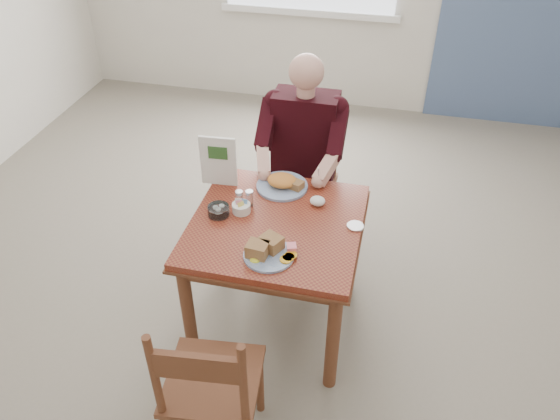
% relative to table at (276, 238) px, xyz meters
% --- Properties ---
extents(floor, '(6.00, 6.00, 0.00)m').
position_rel_table_xyz_m(floor, '(0.00, 0.00, -0.64)').
color(floor, slate).
rests_on(floor, ground).
extents(lemon_wedge, '(0.06, 0.05, 0.03)m').
position_rel_table_xyz_m(lemon_wedge, '(-0.03, -0.33, 0.13)').
color(lemon_wedge, '#F2F433').
rests_on(lemon_wedge, table).
extents(napkin, '(0.11, 0.10, 0.05)m').
position_rel_table_xyz_m(napkin, '(0.19, 0.20, 0.14)').
color(napkin, white).
rests_on(napkin, table).
extents(metal_dish, '(0.09, 0.09, 0.01)m').
position_rel_table_xyz_m(metal_dish, '(0.42, 0.05, 0.12)').
color(metal_dish, silver).
rests_on(metal_dish, table).
extents(table, '(0.92, 0.92, 0.75)m').
position_rel_table_xyz_m(table, '(0.00, 0.00, 0.00)').
color(table, brown).
rests_on(table, ground).
extents(chair_far, '(0.42, 0.42, 0.95)m').
position_rel_table_xyz_m(chair_far, '(0.00, 0.80, -0.16)').
color(chair_far, brown).
rests_on(chair_far, ground).
extents(chair_near, '(0.46, 0.46, 0.95)m').
position_rel_table_xyz_m(chair_near, '(-0.09, -0.88, -0.16)').
color(chair_near, brown).
rests_on(chair_near, ground).
extents(diner, '(0.53, 0.56, 1.39)m').
position_rel_table_xyz_m(diner, '(0.00, 0.71, 0.17)').
color(diner, tan).
rests_on(diner, chair_far).
extents(near_plate, '(0.30, 0.30, 0.08)m').
position_rel_table_xyz_m(near_plate, '(0.02, -0.26, 0.14)').
color(near_plate, white).
rests_on(near_plate, table).
extents(far_plate, '(0.39, 0.39, 0.08)m').
position_rel_table_xyz_m(far_plate, '(-0.04, 0.32, 0.14)').
color(far_plate, white).
rests_on(far_plate, table).
extents(caddy, '(0.12, 0.12, 0.08)m').
position_rel_table_xyz_m(caddy, '(-0.20, 0.04, 0.14)').
color(caddy, white).
rests_on(caddy, table).
extents(shakers, '(0.11, 0.07, 0.10)m').
position_rel_table_xyz_m(shakers, '(-0.20, 0.10, 0.16)').
color(shakers, white).
rests_on(shakers, table).
extents(creamer, '(0.15, 0.15, 0.05)m').
position_rel_table_xyz_m(creamer, '(-0.32, -0.01, 0.14)').
color(creamer, white).
rests_on(creamer, table).
extents(menu, '(0.21, 0.03, 0.31)m').
position_rel_table_xyz_m(menu, '(-0.40, 0.27, 0.27)').
color(menu, white).
rests_on(menu, table).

